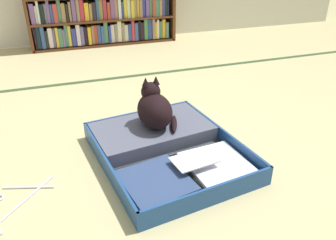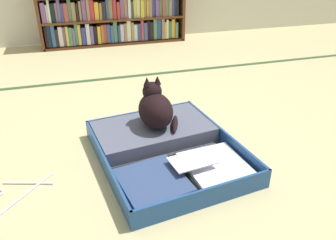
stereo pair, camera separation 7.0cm
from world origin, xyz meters
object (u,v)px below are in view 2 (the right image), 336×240
(black_cat, at_px, (155,109))
(clothes_hanger, at_px, (11,198))
(open_suitcase, at_px, (162,146))
(bookshelf, at_px, (112,8))

(black_cat, relative_size, clothes_hanger, 0.84)
(open_suitcase, xyz_separation_m, black_cat, (0.00, 0.13, 0.16))
(bookshelf, height_order, black_cat, bookshelf)
(bookshelf, xyz_separation_m, clothes_hanger, (-0.81, -2.41, -0.37))
(open_suitcase, bearing_deg, bookshelf, 87.79)
(black_cat, bearing_deg, clothes_hanger, -157.91)
(open_suitcase, bearing_deg, clothes_hanger, -167.50)
(open_suitcase, distance_m, black_cat, 0.21)
(bookshelf, height_order, clothes_hanger, bookshelf)
(open_suitcase, relative_size, clothes_hanger, 2.73)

